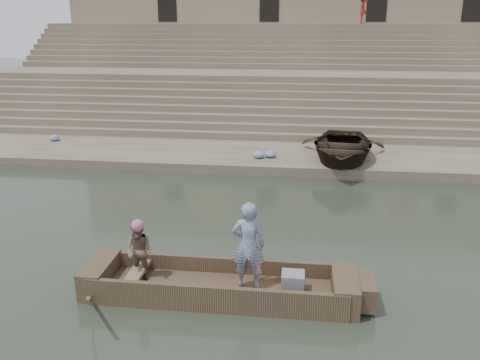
% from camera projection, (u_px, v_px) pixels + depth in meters
% --- Properties ---
extents(ground, '(120.00, 120.00, 0.00)m').
position_uv_depth(ground, '(278.00, 252.00, 12.30)').
color(ground, '#252E22').
rests_on(ground, ground).
extents(lower_landing, '(32.00, 4.00, 0.40)m').
position_uv_depth(lower_landing, '(289.00, 158.00, 19.79)').
color(lower_landing, gray).
rests_on(lower_landing, ground).
extents(mid_landing, '(32.00, 3.00, 2.80)m').
position_uv_depth(mid_landing, '(294.00, 99.00, 26.50)').
color(mid_landing, gray).
rests_on(mid_landing, ground).
extents(upper_landing, '(32.00, 3.00, 5.20)m').
position_uv_depth(upper_landing, '(297.00, 65.00, 32.74)').
color(upper_landing, gray).
rests_on(upper_landing, ground).
extents(ghat_steps, '(32.00, 11.00, 5.20)m').
position_uv_depth(ghat_steps, '(295.00, 88.00, 27.97)').
color(ghat_steps, gray).
rests_on(ghat_steps, ground).
extents(building_wall, '(32.00, 5.07, 11.20)m').
position_uv_depth(building_wall, '(300.00, 17.00, 35.59)').
color(building_wall, gray).
rests_on(building_wall, ground).
extents(main_rowboat, '(5.00, 1.30, 0.22)m').
position_uv_depth(main_rowboat, '(219.00, 291.00, 10.32)').
color(main_rowboat, brown).
rests_on(main_rowboat, ground).
extents(rowboat_trim, '(6.04, 2.63, 1.94)m').
position_uv_depth(rowboat_trim, '(229.00, 283.00, 10.23)').
color(rowboat_trim, brown).
rests_on(rowboat_trim, ground).
extents(standing_man, '(0.68, 0.46, 1.85)m').
position_uv_depth(standing_man, '(248.00, 245.00, 10.00)').
color(standing_man, navy).
rests_on(standing_man, main_rowboat).
extents(rowing_man, '(0.72, 0.61, 1.27)m').
position_uv_depth(rowing_man, '(139.00, 251.00, 10.40)').
color(rowing_man, '#287A5E').
rests_on(rowing_man, main_rowboat).
extents(television, '(0.46, 0.42, 0.40)m').
position_uv_depth(television, '(292.00, 282.00, 10.04)').
color(television, gray).
rests_on(television, main_rowboat).
extents(beached_rowboat, '(3.78, 4.98, 0.97)m').
position_uv_depth(beached_rowboat, '(342.00, 146.00, 18.83)').
color(beached_rowboat, '#2D2116').
rests_on(beached_rowboat, lower_landing).
extents(pedestrian, '(0.91, 1.22, 1.69)m').
position_uv_depth(pedestrian, '(363.00, 9.00, 30.38)').
color(pedestrian, maroon).
rests_on(pedestrian, upper_landing).
extents(cloth_bundles, '(12.99, 2.39, 0.26)m').
position_uv_depth(cloth_bundles, '(226.00, 151.00, 19.60)').
color(cloth_bundles, '#3F5999').
rests_on(cloth_bundles, lower_landing).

